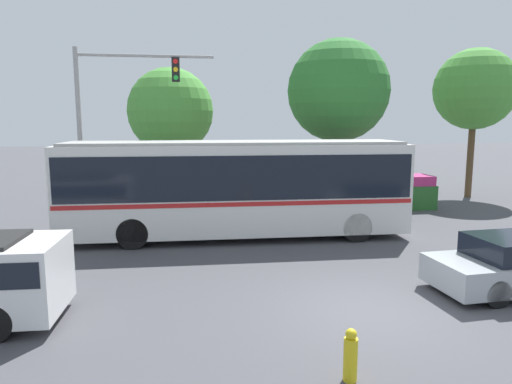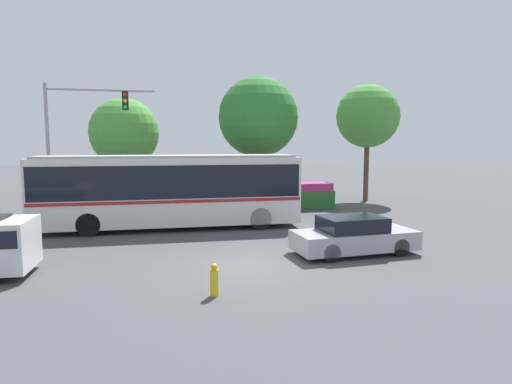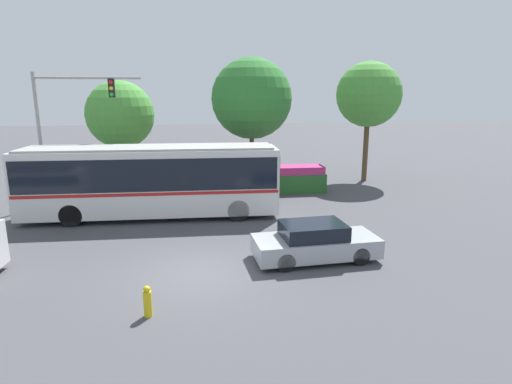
{
  "view_description": "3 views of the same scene",
  "coord_description": "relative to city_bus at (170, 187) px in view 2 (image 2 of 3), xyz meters",
  "views": [
    {
      "loc": [
        -3.74,
        -9.05,
        4.04
      ],
      "look_at": [
        -1.96,
        3.15,
        2.15
      ],
      "focal_mm": 32.63,
      "sensor_mm": 36.0,
      "label": 1
    },
    {
      "loc": [
        -2.63,
        -13.34,
        3.92
      ],
      "look_at": [
        1.01,
        2.86,
        2.03
      ],
      "focal_mm": 30.58,
      "sensor_mm": 36.0,
      "label": 2
    },
    {
      "loc": [
        0.19,
        -12.78,
        5.68
      ],
      "look_at": [
        2.23,
        2.52,
        2.07
      ],
      "focal_mm": 29.3,
      "sensor_mm": 36.0,
      "label": 3
    }
  ],
  "objects": [
    {
      "name": "ground_plane",
      "position": [
        2.12,
        -6.8,
        -1.91
      ],
      "size": [
        140.0,
        140.0,
        0.0
      ],
      "primitive_type": "plane",
      "color": "#444449"
    },
    {
      "name": "city_bus",
      "position": [
        0.0,
        0.0,
        0.0
      ],
      "size": [
        11.79,
        2.8,
        3.35
      ],
      "rotation": [
        0.0,
        0.0,
        -0.02
      ],
      "color": "silver",
      "rests_on": "ground"
    },
    {
      "name": "sedan_foreground",
      "position": [
        6.18,
        -6.15,
        -1.27
      ],
      "size": [
        4.44,
        2.08,
        1.34
      ],
      "rotation": [
        0.0,
        0.0,
        0.07
      ],
      "color": "#9EA3A8",
      "rests_on": "ground"
    },
    {
      "name": "traffic_light_pole",
      "position": [
        -4.52,
        2.73,
        2.57
      ],
      "size": [
        5.2,
        0.24,
        6.76
      ],
      "color": "gray",
      "rests_on": "ground"
    },
    {
      "name": "flowering_hedge",
      "position": [
        4.89,
        4.35,
        -1.15
      ],
      "size": [
        9.41,
        1.49,
        1.54
      ],
      "color": "#286028",
      "rests_on": "ground"
    },
    {
      "name": "street_tree_left",
      "position": [
        -2.4,
        6.63,
        2.58
      ],
      "size": [
        4.01,
        4.01,
        6.51
      ],
      "color": "brown",
      "rests_on": "ground"
    },
    {
      "name": "street_tree_centre",
      "position": [
        5.4,
        5.54,
        3.52
      ],
      "size": [
        4.76,
        4.76,
        7.82
      ],
      "color": "brown",
      "rests_on": "ground"
    },
    {
      "name": "street_tree_right",
      "position": [
        13.19,
        6.89,
        3.75
      ],
      "size": [
        4.18,
        4.18,
        7.76
      ],
      "color": "brown",
      "rests_on": "ground"
    },
    {
      "name": "fire_hydrant",
      "position": [
        0.82,
        -9.35,
        -1.49
      ],
      "size": [
        0.22,
        0.22,
        0.86
      ],
      "color": "gold",
      "rests_on": "ground"
    }
  ]
}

